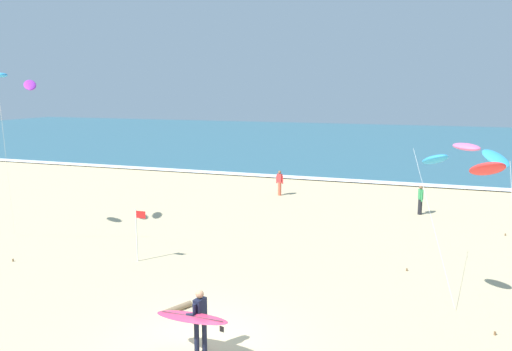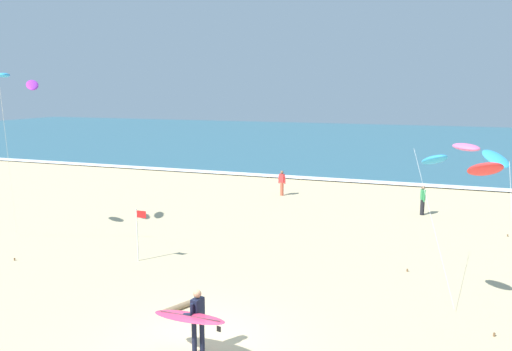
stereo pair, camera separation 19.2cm
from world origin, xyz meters
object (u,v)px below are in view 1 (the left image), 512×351
object	(u,v)px
kite_arc_cobalt_near	(2,82)
kite_arc_rose_high	(466,155)
lifeguard_flag	(138,230)
bystander_green_top	(420,200)
surfer_lead	(196,317)
bystander_red_top	(280,183)
driftwood_log	(177,308)

from	to	relation	value
kite_arc_cobalt_near	kite_arc_rose_high	bearing A→B (deg)	-5.56
lifeguard_flag	bystander_green_top	bearing A→B (deg)	48.25
surfer_lead	kite_arc_cobalt_near	distance (m)	15.43
lifeguard_flag	bystander_red_top	bearing A→B (deg)	82.98
bystander_red_top	kite_arc_cobalt_near	bearing A→B (deg)	-125.52
kite_arc_cobalt_near	driftwood_log	distance (m)	13.64
surfer_lead	bystander_green_top	size ratio (longest dim) A/B	1.42
surfer_lead	bystander_red_top	size ratio (longest dim) A/B	1.42
surfer_lead	lifeguard_flag	xyz separation A→B (m)	(-5.25, 5.67, 0.22)
kite_arc_rose_high	driftwood_log	distance (m)	9.67
surfer_lead	lifeguard_flag	bearing A→B (deg)	132.82
surfer_lead	bystander_green_top	xyz separation A→B (m)	(4.96, 17.11, -0.24)
kite_arc_rose_high	surfer_lead	bearing A→B (deg)	-141.88
bystander_red_top	lifeguard_flag	distance (m)	13.76
kite_arc_rose_high	driftwood_log	xyz separation A→B (m)	(-7.98, -2.76, -4.71)
bystander_red_top	lifeguard_flag	size ratio (longest dim) A/B	0.76
driftwood_log	kite_arc_cobalt_near	bearing A→B (deg)	157.05
bystander_green_top	bystander_red_top	xyz separation A→B (m)	(-8.53, 2.21, 0.00)
surfer_lead	bystander_green_top	bearing A→B (deg)	73.83
bystander_green_top	lifeguard_flag	size ratio (longest dim) A/B	0.76
kite_arc_cobalt_near	lifeguard_flag	xyz separation A→B (m)	(7.29, -1.09, -5.71)
kite_arc_rose_high	lifeguard_flag	bearing A→B (deg)	176.33
surfer_lead	driftwood_log	bearing A→B (deg)	128.04
surfer_lead	kite_arc_rose_high	bearing A→B (deg)	38.12
surfer_lead	bystander_red_top	world-z (taller)	surfer_lead
surfer_lead	bystander_red_top	bearing A→B (deg)	100.47
kite_arc_cobalt_near	bystander_green_top	distance (m)	21.25
bystander_red_top	driftwood_log	world-z (taller)	bystander_red_top
kite_arc_cobalt_near	bystander_green_top	size ratio (longest dim) A/B	4.64
kite_arc_rose_high	bystander_red_top	bearing A→B (deg)	124.39
driftwood_log	bystander_red_top	bearing A→B (deg)	96.23
bystander_red_top	bystander_green_top	bearing A→B (deg)	-14.51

